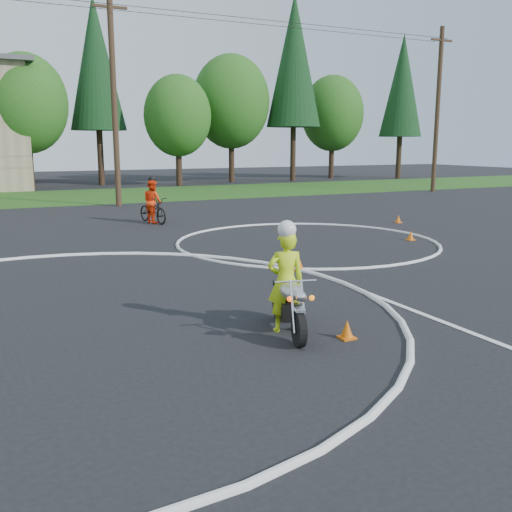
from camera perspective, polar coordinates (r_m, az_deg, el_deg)
name	(u,v)px	position (r m, az deg, el deg)	size (l,w,h in m)	color
ground	(84,384)	(7.78, -16.82, -12.16)	(120.00, 120.00, 0.00)	black
grass_strip	(4,199)	(34.26, -23.92, 5.19)	(120.00, 10.00, 0.02)	#1E4714
course_markings	(156,288)	(12.26, -9.97, -3.22)	(19.05, 19.05, 0.12)	silver
primary_motorcycle	(289,305)	(9.20, 3.34, -4.87)	(0.81, 1.85, 0.99)	black
rider_primary_grp	(286,278)	(9.21, 2.99, -2.24)	(0.69, 0.54, 1.84)	#BDDC17
rider_second_grp	(153,206)	(22.39, -10.27, 4.92)	(1.12, 2.01, 1.83)	black
traffic_cones	(330,272)	(13.13, 7.42, -1.60)	(17.97, 14.25, 0.30)	#D95D0B
treeline	(206,95)	(44.73, -5.02, 15.76)	(38.20, 8.10, 14.52)	#382619
utility_poles	(114,97)	(28.82, -14.02, 15.20)	(41.60, 1.12, 10.00)	#473321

